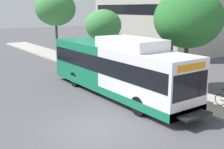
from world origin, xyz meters
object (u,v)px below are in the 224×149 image
(street_tree_near_stop, at_px, (188,19))
(street_tree_mid_block, at_px, (103,25))
(street_tree_far_block, at_px, (55,9))
(transit_bus, at_px, (116,68))

(street_tree_near_stop, relative_size, street_tree_mid_block, 1.25)
(street_tree_mid_block, height_order, street_tree_far_block, street_tree_far_block)
(transit_bus, xyz_separation_m, street_tree_far_block, (4.04, 17.41, 3.51))
(transit_bus, relative_size, street_tree_mid_block, 2.43)
(street_tree_far_block, bearing_deg, transit_bus, -103.07)
(street_tree_near_stop, height_order, street_tree_mid_block, street_tree_near_stop)
(transit_bus, height_order, street_tree_far_block, street_tree_far_block)
(transit_bus, height_order, street_tree_near_stop, street_tree_near_stop)
(street_tree_mid_block, relative_size, street_tree_far_block, 0.72)
(transit_bus, xyz_separation_m, street_tree_near_stop, (4.09, -1.92, 2.92))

